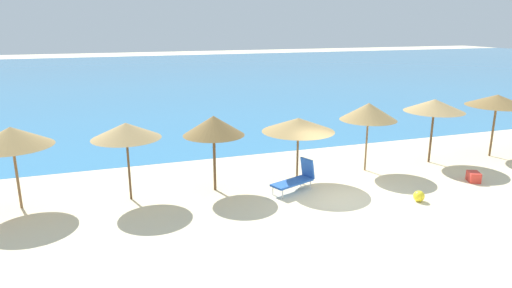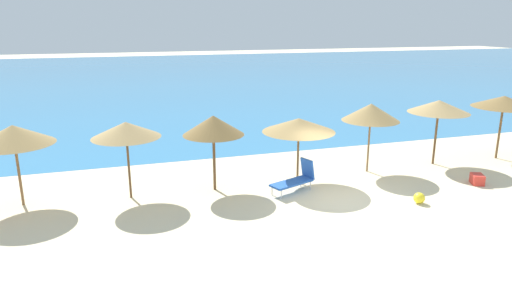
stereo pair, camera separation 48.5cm
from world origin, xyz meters
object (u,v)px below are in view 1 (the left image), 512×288
beach_umbrella_6 (369,112)px  lounge_chair_1 (296,178)px  beach_umbrella_3 (126,131)px  beach_ball (419,196)px  beach_umbrella_7 (434,106)px  cooler_box (474,177)px  beach_umbrella_2 (11,137)px  beach_umbrella_8 (497,100)px  beach_umbrella_4 (214,126)px  beach_umbrella_5 (298,125)px

beach_umbrella_6 → lounge_chair_1: size_ratio=1.57×
beach_umbrella_3 → beach_ball: beach_umbrella_3 is taller
beach_umbrella_7 → cooler_box: bearing=-91.5°
beach_umbrella_2 → cooler_box: beach_umbrella_2 is taller
beach_umbrella_6 → beach_umbrella_7: beach_umbrella_6 is taller
beach_umbrella_2 → beach_ball: (12.36, -3.69, -2.16)m
beach_umbrella_2 → lounge_chair_1: size_ratio=1.53×
beach_umbrella_3 → beach_umbrella_6: bearing=0.5°
beach_umbrella_2 → cooler_box: bearing=-10.1°
cooler_box → beach_umbrella_3: bearing=168.9°
beach_umbrella_6 → cooler_box: bearing=-38.6°
beach_umbrella_3 → beach_umbrella_8: 15.40m
beach_ball → beach_umbrella_7: bearing=46.8°
lounge_chair_1 → beach_umbrella_4: bearing=48.2°
beach_umbrella_4 → cooler_box: beach_umbrella_4 is taller
beach_umbrella_4 → beach_umbrella_6: size_ratio=0.98×
beach_umbrella_5 → beach_umbrella_8: (9.45, 0.26, 0.32)m
beach_umbrella_2 → beach_umbrella_6: beach_umbrella_6 is taller
beach_umbrella_4 → beach_umbrella_8: (12.53, 0.10, 0.16)m
beach_umbrella_5 → beach_ball: size_ratio=7.15×
beach_umbrella_6 → beach_umbrella_8: bearing=-0.7°
beach_umbrella_5 → beach_umbrella_6: 3.15m
beach_umbrella_4 → beach_umbrella_7: size_ratio=0.99×
beach_umbrella_7 → beach_ball: size_ratio=7.30×
beach_umbrella_3 → beach_umbrella_5: beach_umbrella_3 is taller
beach_umbrella_3 → beach_umbrella_8: beach_umbrella_8 is taller
beach_umbrella_4 → beach_umbrella_5: 3.09m
beach_umbrella_5 → beach_umbrella_8: bearing=1.6°
beach_umbrella_6 → beach_umbrella_8: beach_umbrella_8 is taller
beach_umbrella_2 → beach_umbrella_7: bearing=-0.9°
beach_umbrella_2 → beach_umbrella_8: 18.78m
beach_umbrella_3 → beach_umbrella_7: size_ratio=0.97×
beach_umbrella_8 → cooler_box: size_ratio=5.16×
beach_umbrella_6 → beach_ball: (-0.08, -3.39, -2.21)m
beach_umbrella_7 → lounge_chair_1: size_ratio=1.55×
beach_umbrella_5 → beach_umbrella_7: beach_umbrella_7 is taller
beach_umbrella_5 → beach_ball: bearing=-45.1°
beach_umbrella_2 → beach_umbrella_4: beach_umbrella_4 is taller
beach_umbrella_2 → beach_umbrella_3: bearing=-6.3°
beach_umbrella_2 → beach_umbrella_5: bearing=-3.9°
beach_umbrella_7 → beach_umbrella_6: bearing=-178.9°
beach_umbrella_3 → beach_umbrella_5: size_ratio=0.99×
beach_umbrella_7 → lounge_chair_1: beach_umbrella_7 is taller
beach_ball → cooler_box: 3.31m
beach_umbrella_5 → beach_umbrella_8: 9.46m
beach_umbrella_7 → lounge_chair_1: 7.09m
beach_umbrella_4 → beach_umbrella_8: beach_umbrella_8 is taller
beach_umbrella_3 → beach_umbrella_4: bearing=-1.9°
beach_umbrella_6 → lounge_chair_1: 4.20m
beach_umbrella_8 → lounge_chair_1: size_ratio=1.58×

